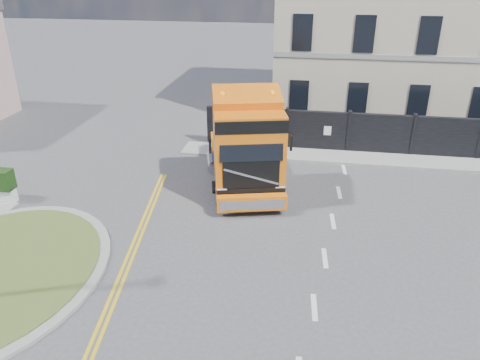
# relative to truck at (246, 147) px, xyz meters

# --- Properties ---
(ground) EXTENTS (120.00, 120.00, 0.00)m
(ground) POSITION_rel_truck_xyz_m (0.28, -4.13, -1.85)
(ground) COLOR #424244
(ground) RESTS_ON ground
(hoarding_fence) EXTENTS (18.80, 0.25, 2.00)m
(hoarding_fence) POSITION_rel_truck_xyz_m (6.83, 4.87, -0.85)
(hoarding_fence) COLOR black
(hoarding_fence) RESTS_ON ground
(georgian_building) EXTENTS (12.30, 10.30, 12.80)m
(georgian_building) POSITION_rel_truck_xyz_m (6.28, 12.37, 3.93)
(georgian_building) COLOR #B0A68B
(georgian_building) RESTS_ON ground
(pavement_far) EXTENTS (20.00, 1.60, 0.12)m
(pavement_far) POSITION_rel_truck_xyz_m (6.28, 3.97, -1.79)
(pavement_far) COLOR gray
(pavement_far) RESTS_ON ground
(truck) EXTENTS (4.13, 7.29, 4.12)m
(truck) POSITION_rel_truck_xyz_m (0.00, 0.00, 0.00)
(truck) COLOR black
(truck) RESTS_ON ground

